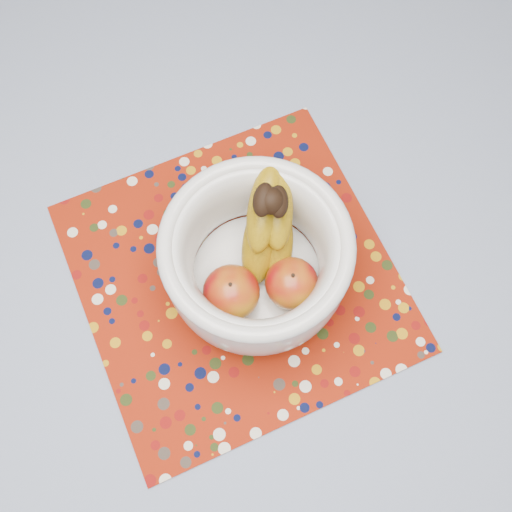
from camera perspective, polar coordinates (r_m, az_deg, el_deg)
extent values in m
plane|color=#2D2826|center=(1.60, -3.29, -11.57)|extent=(4.00, 4.00, 0.00)
cube|color=brown|center=(0.89, -5.82, -4.49)|extent=(1.20, 1.20, 0.04)
cylinder|color=brown|center=(1.52, 15.36, 12.80)|extent=(0.06, 0.06, 0.71)
cube|color=slate|center=(0.87, -5.98, -4.05)|extent=(1.32, 1.32, 0.01)
cube|color=maroon|center=(0.87, -1.90, -1.98)|extent=(0.55, 0.55, 0.00)
cylinder|color=silver|center=(0.86, 0.03, -2.16)|extent=(0.12, 0.12, 0.01)
cylinder|color=silver|center=(0.84, 0.03, -1.90)|extent=(0.18, 0.18, 0.01)
torus|color=silver|center=(0.73, 0.03, 1.04)|extent=(0.25, 0.25, 0.02)
ellipsoid|color=maroon|center=(0.79, -2.36, -3.49)|extent=(0.08, 0.08, 0.07)
ellipsoid|color=maroon|center=(0.80, 3.41, -2.60)|extent=(0.07, 0.07, 0.06)
sphere|color=black|center=(0.73, 1.44, 5.28)|extent=(0.03, 0.03, 0.03)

